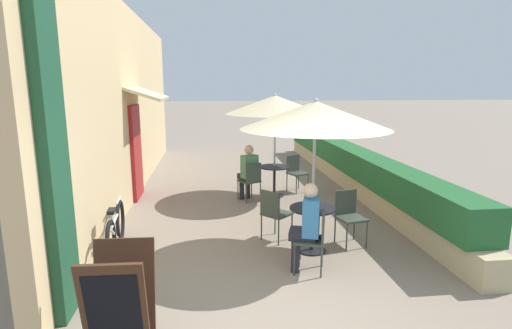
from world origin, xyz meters
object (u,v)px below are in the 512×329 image
(patio_table_mid, at_px, (274,176))
(patio_umbrella_mid, at_px, (275,105))
(patio_table_near, at_px, (312,221))
(cafe_chair_mid_left, at_px, (296,170))
(seated_patron_near_right, at_px, (307,223))
(bicycle_leaning, at_px, (116,230))
(seated_patron_mid_right, at_px, (248,170))
(patio_umbrella_near, at_px, (315,115))
(coffee_cup_near, at_px, (315,203))
(menu_board, at_px, (120,301))
(cafe_chair_mid_right, at_px, (251,179))
(cafe_chair_near_right, at_px, (315,236))
(cafe_chair_near_left, at_px, (274,211))
(cafe_chair_near_back, at_px, (349,213))

(patio_table_mid, bearing_deg, patio_umbrella_mid, 97.13)
(patio_table_near, height_order, cafe_chair_mid_left, cafe_chair_mid_left)
(seated_patron_near_right, distance_m, bicycle_leaning, 2.92)
(patio_table_near, bearing_deg, cafe_chair_mid_left, 81.76)
(seated_patron_mid_right, bearing_deg, patio_umbrella_near, -102.94)
(seated_patron_near_right, height_order, cafe_chair_mid_left, seated_patron_near_right)
(coffee_cup_near, xyz_separation_m, patio_umbrella_mid, (-0.12, 3.06, 1.36))
(patio_table_mid, distance_m, menu_board, 5.74)
(cafe_chair_mid_right, height_order, bicycle_leaning, cafe_chair_mid_right)
(cafe_chair_mid_left, distance_m, bicycle_leaning, 4.77)
(patio_table_near, relative_size, cafe_chair_near_right, 0.81)
(patio_umbrella_near, height_order, cafe_chair_near_left, patio_umbrella_near)
(cafe_chair_near_back, relative_size, patio_umbrella_mid, 0.37)
(coffee_cup_near, relative_size, menu_board, 0.09)
(patio_umbrella_near, xyz_separation_m, cafe_chair_near_right, (-0.14, -0.68, -1.58))
(patio_umbrella_near, distance_m, bicycle_leaning, 3.47)
(cafe_chair_near_right, relative_size, coffee_cup_near, 9.67)
(patio_table_near, distance_m, cafe_chair_mid_right, 2.84)
(seated_patron_near_right, height_order, patio_table_mid, seated_patron_near_right)
(cafe_chair_near_left, relative_size, cafe_chair_mid_left, 1.00)
(patio_umbrella_near, relative_size, patio_umbrella_mid, 1.00)
(cafe_chair_near_left, bearing_deg, patio_table_near, 6.32)
(bicycle_leaning, bearing_deg, patio_table_near, -10.18)
(menu_board, bearing_deg, cafe_chair_mid_right, 72.01)
(patio_umbrella_mid, xyz_separation_m, cafe_chair_mid_right, (-0.58, -0.38, -1.58))
(patio_umbrella_near, bearing_deg, cafe_chair_near_right, -101.71)
(patio_umbrella_near, distance_m, seated_patron_mid_right, 3.27)
(bicycle_leaning, bearing_deg, patio_umbrella_mid, 39.76)
(patio_umbrella_near, xyz_separation_m, patio_umbrella_mid, (-0.07, 3.15, 0.00))
(cafe_chair_near_left, bearing_deg, coffee_cup_near, 14.44)
(cafe_chair_mid_left, bearing_deg, seated_patron_mid_right, 1.70)
(cafe_chair_near_left, relative_size, cafe_chair_near_right, 1.00)
(patio_umbrella_near, distance_m, cafe_chair_mid_right, 3.26)
(patio_umbrella_near, bearing_deg, patio_table_mid, 91.30)
(seated_patron_mid_right, bearing_deg, cafe_chair_mid_left, 1.70)
(cafe_chair_near_right, xyz_separation_m, patio_table_mid, (0.07, 3.83, -0.03))
(cafe_chair_near_back, xyz_separation_m, cafe_chair_mid_left, (-0.15, 3.31, 0.00))
(cafe_chair_near_back, xyz_separation_m, patio_table_mid, (-0.73, 2.93, -0.03))
(cafe_chair_near_back, height_order, bicycle_leaning, cafe_chair_near_back)
(cafe_chair_near_left, bearing_deg, cafe_chair_mid_left, 119.46)
(cafe_chair_mid_right, xyz_separation_m, menu_board, (-1.77, -4.86, -0.00))
(patio_umbrella_mid, relative_size, cafe_chair_mid_right, 2.70)
(patio_table_mid, bearing_deg, cafe_chair_near_left, -99.45)
(cafe_chair_near_right, distance_m, seated_patron_mid_right, 3.60)
(patio_table_mid, relative_size, menu_board, 0.68)
(cafe_chair_near_right, xyz_separation_m, seated_patron_mid_right, (-0.56, 3.55, 0.17))
(cafe_chair_near_right, bearing_deg, cafe_chair_near_left, 36.32)
(seated_patron_near_right, distance_m, patio_umbrella_mid, 4.05)
(cafe_chair_near_left, relative_size, cafe_chair_mid_right, 1.00)
(patio_table_near, distance_m, cafe_chair_near_back, 0.70)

